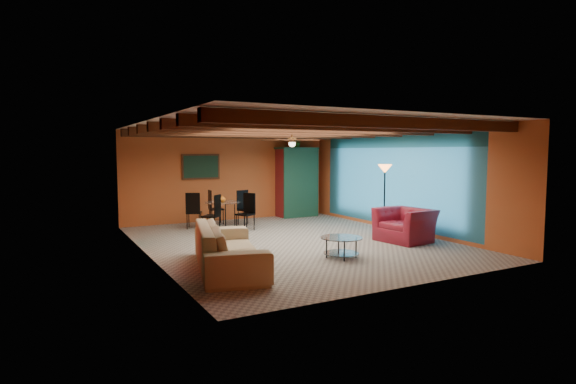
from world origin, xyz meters
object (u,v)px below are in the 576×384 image
armchair (405,225)px  vase (222,188)px  coffee_table (341,247)px  dining_table (223,210)px  floor_lamp (384,199)px  armoire (297,183)px  potted_plant (297,142)px  sofa (229,247)px

armchair → vase: vase is taller
coffee_table → dining_table: (-0.80, 4.51, 0.29)m
coffee_table → floor_lamp: 3.10m
armoire → potted_plant: 1.33m
coffee_table → vase: size_ratio=4.57×
dining_table → armoire: size_ratio=0.89×
sofa → vase: bearing=-4.7°
armoire → floor_lamp: armoire is taller
vase → floor_lamp: bearing=-40.4°
sofa → vase: (1.47, 4.27, 0.70)m
armoire → potted_plant: potted_plant is taller
armoire → armchair: bearing=-89.9°
dining_table → potted_plant: size_ratio=3.99×
armchair → vase: size_ratio=6.55×
armchair → floor_lamp: size_ratio=0.67×
coffee_table → sofa: bearing=174.0°
armoire → coffee_table: bearing=-112.5°
sofa → armchair: 4.58m
sofa → vase: size_ratio=14.96×
armoire → potted_plant: bearing=0.0°
vase → coffee_table: bearing=-79.9°
sofa → floor_lamp: bearing=-58.7°
armchair → potted_plant: 5.30m
armchair → sofa: bearing=-91.8°
armoire → floor_lamp: (0.38, -3.89, -0.19)m
coffee_table → floor_lamp: bearing=34.2°
armchair → potted_plant: (-0.16, 4.89, 2.03)m
sofa → armoire: (4.40, 5.35, 0.69)m
coffee_table → dining_table: dining_table is taller
dining_table → vase: vase is taller
dining_table → floor_lamp: (3.31, -2.81, 0.39)m
sofa → armchair: bearing=-70.1°
sofa → dining_table: size_ratio=1.41×
armchair → armoire: 4.95m
potted_plant → floor_lamp: bearing=-84.5°
armchair → floor_lamp: (0.22, 1.01, 0.51)m
coffee_table → potted_plant: potted_plant is taller
dining_table → armoire: armoire is taller
coffee_table → armoire: (2.13, 5.59, 0.87)m
dining_table → potted_plant: potted_plant is taller
floor_lamp → vase: bearing=139.6°
coffee_table → dining_table: bearing=100.1°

